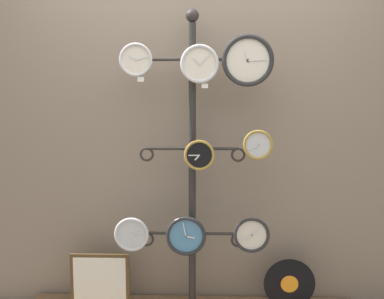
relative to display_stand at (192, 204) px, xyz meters
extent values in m
cube|color=gray|center=(0.00, 0.16, 0.65)|extent=(4.40, 0.04, 2.80)
cylinder|color=#282623|center=(0.00, 0.00, 0.22)|extent=(0.05, 0.05, 1.90)
sphere|color=#282623|center=(0.00, 0.00, 1.21)|extent=(0.09, 0.09, 0.09)
cylinder|color=#282623|center=(-0.16, 0.00, 0.94)|extent=(0.32, 0.02, 0.02)
torus|color=#282623|center=(-0.32, 0.00, 0.90)|extent=(0.10, 0.02, 0.10)
cylinder|color=#282623|center=(0.16, 0.00, 0.94)|extent=(0.32, 0.02, 0.02)
torus|color=#282623|center=(0.32, 0.00, 0.90)|extent=(0.10, 0.02, 0.10)
cylinder|color=#282623|center=(-0.15, 0.00, 0.37)|extent=(0.30, 0.02, 0.02)
torus|color=#282623|center=(-0.30, 0.00, 0.33)|extent=(0.10, 0.02, 0.10)
cylinder|color=#282623|center=(0.15, 0.00, 0.37)|extent=(0.30, 0.02, 0.02)
torus|color=#282623|center=(0.30, 0.00, 0.33)|extent=(0.10, 0.02, 0.10)
cylinder|color=#282623|center=(-0.15, 0.00, -0.20)|extent=(0.31, 0.02, 0.02)
torus|color=#282623|center=(-0.31, 0.00, -0.24)|extent=(0.10, 0.02, 0.10)
cylinder|color=#282623|center=(0.15, 0.00, -0.20)|extent=(0.31, 0.02, 0.02)
torus|color=#282623|center=(0.31, 0.00, -0.24)|extent=(0.10, 0.02, 0.10)
cylinder|color=silver|center=(-0.34, -0.09, 0.93)|extent=(0.19, 0.02, 0.19)
torus|color=silver|center=(-0.34, -0.11, 0.93)|extent=(0.21, 0.02, 0.21)
cylinder|color=silver|center=(-0.34, -0.11, 0.93)|extent=(0.01, 0.01, 0.01)
cube|color=silver|center=(-0.36, -0.11, 0.95)|extent=(0.04, 0.00, 0.03)
cube|color=silver|center=(-0.31, -0.11, 0.94)|extent=(0.07, 0.00, 0.03)
cylinder|color=silver|center=(0.05, -0.07, 0.91)|extent=(0.22, 0.02, 0.22)
torus|color=silver|center=(0.05, -0.08, 0.91)|extent=(0.24, 0.02, 0.24)
cylinder|color=silver|center=(0.05, -0.08, 0.91)|extent=(0.01, 0.01, 0.01)
cube|color=silver|center=(0.03, -0.09, 0.93)|extent=(0.04, 0.00, 0.04)
cube|color=silver|center=(0.08, -0.09, 0.94)|extent=(0.07, 0.00, 0.06)
cylinder|color=silver|center=(0.34, -0.07, 0.93)|extent=(0.29, 0.02, 0.29)
torus|color=#262628|center=(0.34, -0.09, 0.93)|extent=(0.32, 0.03, 0.32)
cylinder|color=#262628|center=(0.34, -0.09, 0.93)|extent=(0.02, 0.01, 0.02)
cube|color=silver|center=(0.33, -0.09, 0.96)|extent=(0.03, 0.00, 0.07)
cube|color=silver|center=(0.40, -0.09, 0.93)|extent=(0.11, 0.00, 0.01)
cylinder|color=black|center=(0.05, -0.10, 0.34)|extent=(0.18, 0.02, 0.18)
torus|color=#A58438|center=(0.05, -0.11, 0.34)|extent=(0.19, 0.02, 0.19)
cylinder|color=#A58438|center=(0.05, -0.11, 0.34)|extent=(0.01, 0.01, 0.01)
cube|color=silver|center=(0.03, -0.11, 0.33)|extent=(0.04, 0.00, 0.04)
cube|color=silver|center=(0.01, -0.11, 0.34)|extent=(0.07, 0.00, 0.01)
cylinder|color=silver|center=(0.42, -0.06, 0.40)|extent=(0.17, 0.02, 0.17)
torus|color=#A58438|center=(0.42, -0.08, 0.40)|extent=(0.19, 0.02, 0.19)
cylinder|color=#A58438|center=(0.42, -0.08, 0.40)|extent=(0.01, 0.01, 0.01)
cube|color=silver|center=(0.40, -0.08, 0.39)|extent=(0.04, 0.00, 0.03)
cube|color=silver|center=(0.39, -0.08, 0.39)|extent=(0.06, 0.00, 0.04)
cylinder|color=silver|center=(-0.39, -0.09, -0.18)|extent=(0.20, 0.02, 0.20)
torus|color=silver|center=(-0.39, -0.11, -0.18)|extent=(0.23, 0.02, 0.23)
cylinder|color=silver|center=(-0.39, -0.11, -0.18)|extent=(0.01, 0.01, 0.01)
cube|color=silver|center=(-0.38, -0.11, -0.20)|extent=(0.03, 0.00, 0.05)
cube|color=silver|center=(-0.35, -0.11, -0.17)|extent=(0.08, 0.00, 0.02)
cylinder|color=#4C84B2|center=(-0.04, -0.10, -0.18)|extent=(0.24, 0.02, 0.24)
torus|color=#262628|center=(-0.04, -0.11, -0.18)|extent=(0.26, 0.02, 0.26)
cylinder|color=#262628|center=(-0.04, -0.11, -0.18)|extent=(0.01, 0.01, 0.01)
cube|color=silver|center=(-0.01, -0.11, -0.19)|extent=(0.06, 0.00, 0.02)
cube|color=silver|center=(-0.05, -0.12, -0.14)|extent=(0.03, 0.00, 0.09)
cylinder|color=silver|center=(0.38, -0.10, -0.17)|extent=(0.21, 0.02, 0.21)
torus|color=#262628|center=(0.38, -0.11, -0.17)|extent=(0.23, 0.02, 0.23)
cylinder|color=#262628|center=(0.38, -0.11, -0.17)|extent=(0.01, 0.01, 0.01)
cube|color=silver|center=(0.40, -0.11, -0.15)|extent=(0.04, 0.00, 0.05)
cube|color=silver|center=(0.35, -0.11, -0.19)|extent=(0.08, 0.00, 0.04)
cylinder|color=black|center=(0.64, -0.05, -0.52)|extent=(0.34, 0.01, 0.34)
cylinder|color=orange|center=(0.64, -0.05, -0.52)|extent=(0.12, 0.00, 0.12)
cube|color=#4C381E|center=(-0.62, -0.05, -0.51)|extent=(0.40, 0.02, 0.36)
cube|color=white|center=(-0.62, -0.06, -0.51)|extent=(0.35, 0.00, 0.32)
cube|color=white|center=(-0.32, -0.10, 0.81)|extent=(0.04, 0.00, 0.03)
cube|color=white|center=(0.08, -0.08, 0.77)|extent=(0.04, 0.00, 0.03)
camera|label=1|loc=(0.09, -2.89, 0.73)|focal=42.00mm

